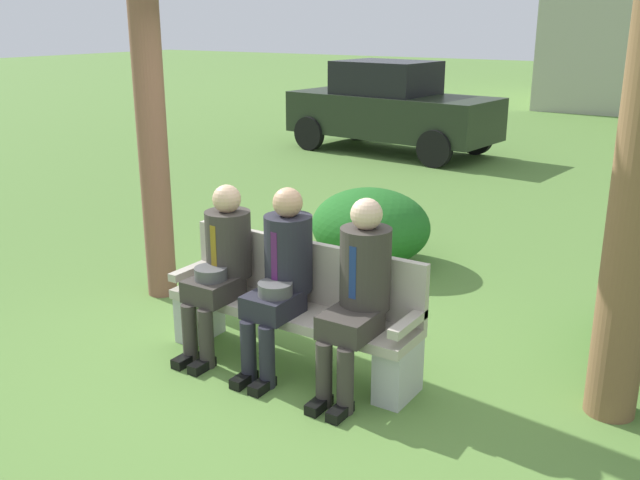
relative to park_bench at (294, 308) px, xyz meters
The scene contains 7 objects.
ground_plane 0.44m from the park_bench, 114.12° to the right, with size 80.00×80.00×0.00m, color #5A853A.
park_bench is the anchor object (origin of this frame).
seated_man_left 0.65m from the park_bench, 166.60° to the right, with size 0.34×0.72×1.27m.
seated_man_middle 0.34m from the park_bench, 97.99° to the right, with size 0.34×0.72×1.32m.
seated_man_right 0.69m from the park_bench, 11.59° to the right, with size 0.34×0.72×1.33m.
shrub_mid_lawn 2.35m from the park_bench, 105.34° to the left, with size 1.24×1.14×0.78m, color #216722.
parked_car_near 8.78m from the park_bench, 112.89° to the left, with size 4.03×2.01×1.68m.
Camera 1 is at (2.78, -3.78, 2.42)m, focal length 39.91 mm.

